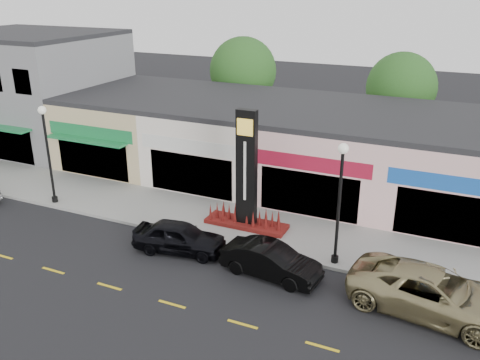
{
  "coord_description": "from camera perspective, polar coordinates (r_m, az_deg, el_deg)",
  "views": [
    {
      "loc": [
        12.24,
        -17.04,
        11.68
      ],
      "look_at": [
        2.74,
        4.0,
        2.65
      ],
      "focal_mm": 38.0,
      "sensor_mm": 36.0,
      "label": 1
    }
  ],
  "objects": [
    {
      "name": "building_grey_2story",
      "position": [
        42.24,
        -22.32,
        9.51
      ],
      "size": [
        12.0,
        10.95,
        8.3
      ],
      "color": "slate",
      "rests_on": "ground"
    },
    {
      "name": "lamp_west_near",
      "position": [
        29.3,
        -20.84,
        3.67
      ],
      "size": [
        0.44,
        0.44,
        5.47
      ],
      "color": "black",
      "rests_on": "sidewalk"
    },
    {
      "name": "sidewalk",
      "position": [
        27.24,
        -4.97,
        -3.95
      ],
      "size": [
        52.0,
        4.3,
        0.15
      ],
      "primitive_type": "cube",
      "color": "gray",
      "rests_on": "ground"
    },
    {
      "name": "shop_beige",
      "position": [
        36.45,
        -11.42,
        6.18
      ],
      "size": [
        7.0,
        10.85,
        4.8
      ],
      "color": "tan",
      "rests_on": "ground"
    },
    {
      "name": "pylon_sign",
      "position": [
        24.99,
        0.73,
        -0.75
      ],
      "size": [
        4.2,
        1.3,
        6.0
      ],
      "color": "#54150E",
      "rests_on": "sidewalk"
    },
    {
      "name": "shop_pink_w",
      "position": [
        30.73,
        10.5,
        3.41
      ],
      "size": [
        7.0,
        10.01,
        4.8
      ],
      "color": "beige",
      "rests_on": "ground"
    },
    {
      "name": "shop_pink_e",
      "position": [
        29.98,
        23.54,
        1.49
      ],
      "size": [
        7.0,
        10.01,
        4.8
      ],
      "color": "beige",
      "rests_on": "ground"
    },
    {
      "name": "ground",
      "position": [
        24.01,
        -10.04,
        -8.12
      ],
      "size": [
        120.0,
        120.0,
        0.0
      ],
      "primitive_type": "plane",
      "color": "black",
      "rests_on": "ground"
    },
    {
      "name": "car_black_conv",
      "position": [
        21.7,
        3.48,
        -9.06
      ],
      "size": [
        1.98,
        4.45,
        1.42
      ],
      "primitive_type": "imported",
      "rotation": [
        0.0,
        0.0,
        1.46
      ],
      "color": "black",
      "rests_on": "ground"
    },
    {
      "name": "shop_cream",
      "position": [
        32.98,
        -1.37,
        5.0
      ],
      "size": [
        7.0,
        10.01,
        4.8
      ],
      "color": "silver",
      "rests_on": "ground"
    },
    {
      "name": "lamp_east_near",
      "position": [
        21.61,
        11.15,
        -1.38
      ],
      "size": [
        0.44,
        0.44,
        5.47
      ],
      "color": "black",
      "rests_on": "sidewalk"
    },
    {
      "name": "tree_rear_mid",
      "position": [
        37.4,
        17.65,
        9.9
      ],
      "size": [
        4.8,
        4.8,
        7.29
      ],
      "color": "#382619",
      "rests_on": "ground"
    },
    {
      "name": "curb",
      "position": [
        25.51,
        -7.42,
        -5.9
      ],
      "size": [
        52.0,
        0.2,
        0.15
      ],
      "primitive_type": "cube",
      "color": "gray",
      "rests_on": "ground"
    },
    {
      "name": "tree_rear_west",
      "position": [
        40.5,
        0.34,
        12.18
      ],
      "size": [
        5.2,
        5.2,
        7.83
      ],
      "color": "#382619",
      "rests_on": "ground"
    },
    {
      "name": "car_gold_suv",
      "position": [
        20.7,
        20.82,
        -11.72
      ],
      "size": [
        3.68,
        6.53,
        1.72
      ],
      "primitive_type": "imported",
      "rotation": [
        0.0,
        0.0,
        1.43
      ],
      "color": "tan",
      "rests_on": "ground"
    },
    {
      "name": "car_black_sedan",
      "position": [
        23.66,
        -6.83,
        -6.37
      ],
      "size": [
        2.36,
        4.5,
        1.46
      ],
      "primitive_type": "imported",
      "rotation": [
        0.0,
        0.0,
        1.72
      ],
      "color": "black",
      "rests_on": "ground"
    }
  ]
}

